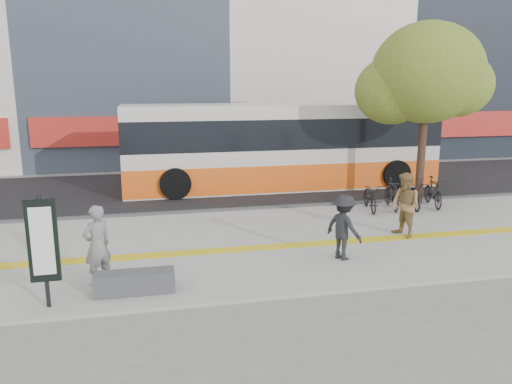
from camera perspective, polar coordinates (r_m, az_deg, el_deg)
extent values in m
plane|color=slate|center=(11.95, -0.90, -8.46)|extent=(120.00, 120.00, 0.00)
cube|color=gray|center=(13.32, -2.21, -6.06)|extent=(40.00, 7.00, 0.08)
cube|color=gold|center=(12.84, -1.81, -6.56)|extent=(40.00, 0.45, 0.01)
cube|color=black|center=(20.50, -6.00, 0.43)|extent=(40.00, 8.00, 0.06)
cube|color=#3C3C3E|center=(16.63, -4.39, -2.22)|extent=(40.00, 0.25, 0.14)
cube|color=red|center=(25.45, -2.93, 7.29)|extent=(19.00, 0.50, 1.40)
cube|color=#3C3C3E|center=(10.51, -13.76, -10.04)|extent=(1.60, 0.45, 0.45)
cylinder|color=black|center=(10.12, -23.18, -6.33)|extent=(0.08, 0.08, 2.20)
cube|color=black|center=(10.05, -23.29, -5.14)|extent=(0.55, 0.08, 1.60)
cube|color=white|center=(10.00, -23.34, -5.23)|extent=(0.40, 0.02, 1.30)
cylinder|color=#352218|center=(18.45, 18.43, 3.73)|extent=(0.28, 0.28, 3.20)
ellipsoid|color=#476521|center=(18.27, 19.06, 12.82)|extent=(3.80, 3.80, 3.42)
ellipsoid|color=#476521|center=(18.22, 15.36, 11.16)|extent=(2.60, 2.60, 2.34)
ellipsoid|color=#476521|center=(18.42, 22.07, 11.34)|extent=(2.40, 2.40, 2.16)
ellipsoid|color=#476521|center=(19.15, 18.75, 15.19)|extent=(2.20, 2.20, 1.98)
cube|color=silver|center=(20.34, 3.03, 5.30)|extent=(12.68, 2.64, 3.38)
cube|color=#F05C16|center=(20.50, 2.99, 2.22)|extent=(12.70, 2.66, 1.06)
cube|color=black|center=(20.27, 3.05, 6.93)|extent=(12.70, 2.66, 1.16)
cylinder|color=black|center=(18.50, -9.25, 0.96)|extent=(1.16, 0.37, 1.16)
cylinder|color=black|center=(21.09, -9.69, 2.35)|extent=(1.16, 0.37, 1.16)
cylinder|color=black|center=(20.94, 15.77, 1.98)|extent=(1.16, 0.37, 1.16)
cylinder|color=black|center=(23.27, 12.72, 3.15)|extent=(1.16, 0.37, 1.16)
imported|color=black|center=(17.02, 13.01, -0.53)|extent=(1.00, 1.85, 0.93)
imported|color=black|center=(17.35, 15.33, -0.24)|extent=(0.86, 1.77, 1.03)
imported|color=black|center=(17.73, 17.54, -0.28)|extent=(1.00, 1.85, 0.93)
imported|color=black|center=(18.12, 19.68, 0.00)|extent=(0.86, 1.77, 1.03)
imported|color=black|center=(10.92, -17.78, -5.87)|extent=(0.75, 0.71, 1.72)
imported|color=olive|center=(14.22, 16.75, -1.47)|extent=(0.84, 0.99, 1.79)
imported|color=black|center=(12.12, 10.03, -4.00)|extent=(1.00, 1.18, 1.59)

